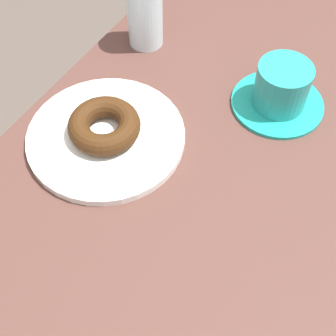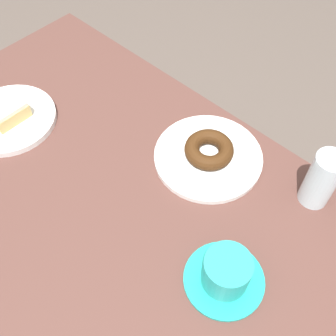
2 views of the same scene
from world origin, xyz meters
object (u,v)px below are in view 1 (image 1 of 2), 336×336
(donut_chocolate_ring, at_px, (104,126))
(water_glass, at_px, (145,10))
(plate_chocolate_ring, at_px, (106,137))
(coffee_cup, at_px, (281,89))

(donut_chocolate_ring, xyz_separation_m, water_glass, (0.22, 0.07, 0.03))
(plate_chocolate_ring, bearing_deg, coffee_cup, -44.50)
(donut_chocolate_ring, bearing_deg, coffee_cup, -44.50)
(plate_chocolate_ring, bearing_deg, donut_chocolate_ring, 0.00)
(donut_chocolate_ring, height_order, coffee_cup, coffee_cup)
(coffee_cup, bearing_deg, plate_chocolate_ring, 135.50)
(plate_chocolate_ring, relative_size, water_glass, 1.82)
(donut_chocolate_ring, bearing_deg, plate_chocolate_ring, 0.00)
(water_glass, height_order, coffee_cup, water_glass)
(donut_chocolate_ring, distance_m, water_glass, 0.24)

